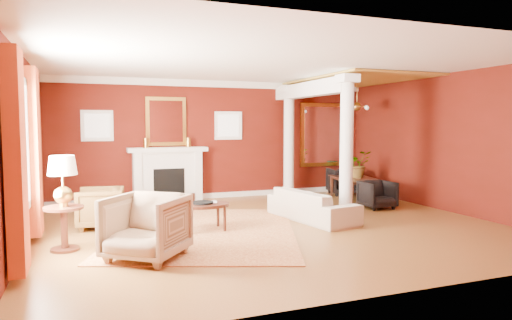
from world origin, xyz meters
name	(u,v)px	position (x,y,z in m)	size (l,w,h in m)	color
ground	(273,226)	(0.00, 0.00, 0.00)	(8.00, 8.00, 0.00)	brown
room_shell	(273,114)	(0.00, 0.00, 2.02)	(8.04, 7.04, 2.92)	#59140C
fireplace	(168,175)	(-1.30, 3.32, 0.65)	(1.85, 0.42, 1.29)	white
overmantel_mirror	(166,121)	(-1.30, 3.45, 1.90)	(0.95, 0.07, 1.15)	gold
flank_window_left	(97,126)	(-2.85, 3.46, 1.80)	(0.70, 0.07, 0.70)	white
flank_window_right	(228,126)	(0.25, 3.46, 1.80)	(0.70, 0.07, 0.70)	white
left_window	(25,154)	(-3.89, -0.60, 1.42)	(0.21, 2.55, 2.60)	white
column_front	(347,145)	(1.70, 0.30, 1.43)	(0.36, 0.36, 2.80)	white
column_back	(289,140)	(1.70, 3.00, 1.43)	(0.36, 0.36, 2.80)	white
header_beam	(309,90)	(1.70, 1.90, 2.62)	(0.30, 3.20, 0.32)	white
amber_ceiling	(357,80)	(2.85, 1.75, 2.87)	(2.30, 3.40, 0.04)	gold
dining_mirror	(322,135)	(2.90, 3.45, 1.55)	(1.30, 0.07, 1.70)	gold
chandelier	(357,107)	(2.90, 1.80, 2.25)	(0.60, 0.62, 0.75)	gold
crown_trim	(219,84)	(0.00, 3.46, 2.82)	(8.00, 0.08, 0.16)	white
base_trim	(219,195)	(0.00, 3.46, 0.06)	(8.00, 0.08, 0.12)	white
rug	(207,231)	(-1.20, 0.02, 0.01)	(2.93, 3.91, 0.02)	maroon
sofa	(312,200)	(0.92, 0.24, 0.39)	(1.98, 0.58, 0.78)	beige
armchair_leopard	(100,206)	(-2.90, 0.97, 0.39)	(0.77, 0.72, 0.79)	black
armchair_stripe	(146,224)	(-2.38, -1.24, 0.49)	(0.94, 0.88, 0.97)	tan
coffee_table	(203,206)	(-1.26, 0.08, 0.43)	(0.94, 0.94, 0.47)	#32170E
coffee_book	(206,196)	(-1.18, 0.15, 0.60)	(0.18, 0.02, 0.25)	#32170E
side_table	(63,188)	(-3.44, -0.39, 0.92)	(0.55, 0.55, 1.38)	#32170E
dining_table	(357,183)	(2.97, 1.85, 0.44)	(1.56, 0.55, 0.87)	#32170E
dining_chair_near	(377,193)	(2.81, 0.81, 0.33)	(0.64, 0.60, 0.66)	black
dining_chair_far	(344,180)	(3.19, 2.80, 0.38)	(0.75, 0.70, 0.77)	black
green_urn	(348,181)	(3.45, 3.00, 0.32)	(0.34, 0.34, 0.81)	#143F1F
potted_plant	(358,154)	(3.00, 1.86, 1.12)	(0.58, 0.65, 0.51)	#26591E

